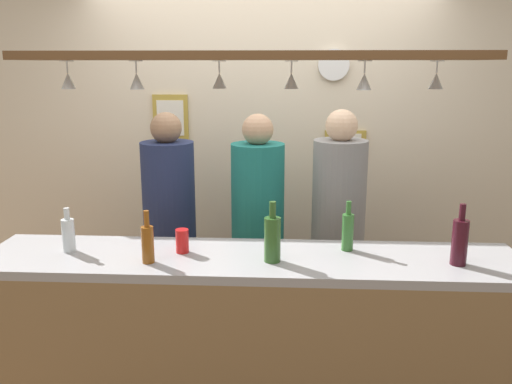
{
  "coord_description": "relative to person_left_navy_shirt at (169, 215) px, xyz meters",
  "views": [
    {
      "loc": [
        0.17,
        -2.88,
        1.98
      ],
      "look_at": [
        0.0,
        0.1,
        1.26
      ],
      "focal_mm": 37.69,
      "sensor_mm": 36.0,
      "label": 1
    }
  ],
  "objects": [
    {
      "name": "bottle_soda_clear",
      "position": [
        -0.35,
        -0.78,
        0.12
      ],
      "size": [
        0.06,
        0.06,
        0.23
      ],
      "color": "silver",
      "rests_on": "bar_counter"
    },
    {
      "name": "bottle_beer_green_import",
      "position": [
        1.08,
        -0.68,
        0.13
      ],
      "size": [
        0.06,
        0.06,
        0.26
      ],
      "color": "#336B2D",
      "rests_on": "bar_counter"
    },
    {
      "name": "hanging_wineglass_center_left",
      "position": [
        0.43,
        -0.69,
        0.89
      ],
      "size": [
        0.07,
        0.07,
        0.13
      ],
      "color": "silver",
      "rests_on": "overhead_glass_rack"
    },
    {
      "name": "hanging_wineglass_right",
      "position": [
        1.46,
        -0.69,
        0.89
      ],
      "size": [
        0.07,
        0.07,
        0.13
      ],
      "color": "silver",
      "rests_on": "overhead_glass_rack"
    },
    {
      "name": "overhead_glass_rack",
      "position": [
        0.59,
        -0.75,
        1.0
      ],
      "size": [
        2.2,
        0.36,
        0.04
      ],
      "primitive_type": "cube",
      "color": "brown"
    },
    {
      "name": "back_wall",
      "position": [
        0.59,
        0.65,
        0.28
      ],
      "size": [
        4.4,
        0.06,
        2.6
      ],
      "primitive_type": "cube",
      "color": "beige",
      "rests_on": "ground_plane"
    },
    {
      "name": "drink_can",
      "position": [
        0.24,
        -0.77,
        0.09
      ],
      "size": [
        0.07,
        0.07,
        0.12
      ],
      "primitive_type": "cylinder",
      "color": "red",
      "rests_on": "bar_counter"
    },
    {
      "name": "person_middle_teal_shirt",
      "position": [
        0.58,
        -0.0,
        -0.0
      ],
      "size": [
        0.34,
        0.34,
        1.68
      ],
      "color": "#2D334C",
      "rests_on": "ground_plane"
    },
    {
      "name": "wall_clock",
      "position": [
        1.08,
        0.6,
        0.95
      ],
      "size": [
        0.22,
        0.03,
        0.22
      ],
      "primitive_type": "cylinder",
      "rotation": [
        1.57,
        0.0,
        0.0
      ],
      "color": "white",
      "rests_on": "back_wall"
    },
    {
      "name": "person_right_grey_shirt",
      "position": [
        1.09,
        0.0,
        0.02
      ],
      "size": [
        0.34,
        0.34,
        1.71
      ],
      "color": "#2D334C",
      "rests_on": "ground_plane"
    },
    {
      "name": "bottle_champagne_green",
      "position": [
        0.7,
        -0.87,
        0.14
      ],
      "size": [
        0.08,
        0.08,
        0.3
      ],
      "color": "#2D5623",
      "rests_on": "bar_counter"
    },
    {
      "name": "bar_counter",
      "position": [
        0.59,
        -0.95,
        -0.32
      ],
      "size": [
        2.7,
        0.55,
        1.04
      ],
      "color": "#99999E",
      "rests_on": "ground_plane"
    },
    {
      "name": "bottle_beer_amber_tall",
      "position": [
        0.1,
        -0.92,
        0.13
      ],
      "size": [
        0.06,
        0.06,
        0.26
      ],
      "color": "brown",
      "rests_on": "bar_counter"
    },
    {
      "name": "hanging_wineglass_far_left",
      "position": [
        -0.28,
        -0.78,
        0.89
      ],
      "size": [
        0.07,
        0.07,
        0.13
      ],
      "color": "silver",
      "rests_on": "overhead_glass_rack"
    },
    {
      "name": "hanging_wineglass_center",
      "position": [
        0.78,
        -0.69,
        0.89
      ],
      "size": [
        0.07,
        0.07,
        0.13
      ],
      "color": "silver",
      "rests_on": "overhead_glass_rack"
    },
    {
      "name": "bottle_wine_dark_red",
      "position": [
        1.59,
        -0.86,
        0.14
      ],
      "size": [
        0.08,
        0.08,
        0.3
      ],
      "color": "#380F19",
      "rests_on": "bar_counter"
    },
    {
      "name": "person_left_navy_shirt",
      "position": [
        0.0,
        0.0,
        0.0
      ],
      "size": [
        0.34,
        0.34,
        1.68
      ],
      "color": "#2D334C",
      "rests_on": "ground_plane"
    },
    {
      "name": "hanging_wineglass_center_right",
      "position": [
        1.11,
        -0.8,
        0.89
      ],
      "size": [
        0.07,
        0.07,
        0.13
      ],
      "color": "silver",
      "rests_on": "overhead_glass_rack"
    },
    {
      "name": "picture_frame_lower_pair",
      "position": [
        1.19,
        0.61,
        0.4
      ],
      "size": [
        0.3,
        0.02,
        0.18
      ],
      "color": "#B29338",
      "rests_on": "back_wall"
    },
    {
      "name": "picture_frame_caricature",
      "position": [
        -0.1,
        0.61,
        0.57
      ],
      "size": [
        0.26,
        0.02,
        0.34
      ],
      "color": "#B29338",
      "rests_on": "back_wall"
    },
    {
      "name": "hanging_wineglass_left",
      "position": [
        0.05,
        -0.79,
        0.89
      ],
      "size": [
        0.07,
        0.07,
        0.13
      ],
      "color": "silver",
      "rests_on": "overhead_glass_rack"
    }
  ]
}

